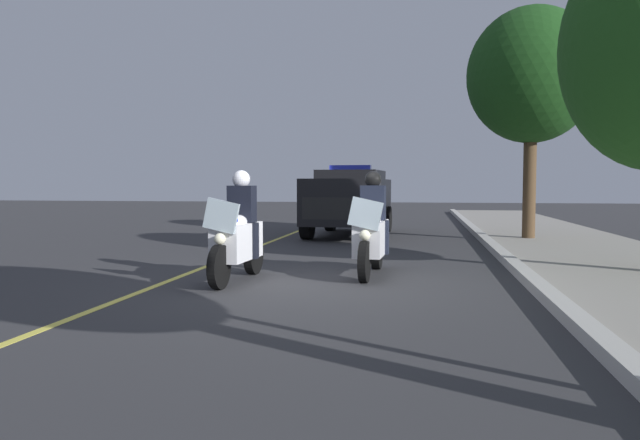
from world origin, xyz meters
name	(u,v)px	position (x,y,z in m)	size (l,w,h in m)	color
ground_plane	(308,284)	(0.00, 0.00, 0.00)	(80.00, 80.00, 0.00)	#333335
curb_strip	(536,285)	(0.00, 3.30, 0.07)	(48.00, 0.24, 0.15)	#B7B5AD
lane_stripe_center	(172,279)	(0.00, -2.18, 0.00)	(48.00, 0.12, 0.01)	#E0D14C
police_motorcycle_lead_left	(238,236)	(-0.05, -1.12, 0.70)	(2.14, 0.60, 1.72)	black
police_motorcycle_lead_right	(371,233)	(-0.99, 0.87, 0.70)	(2.14, 0.60, 1.72)	black
police_suv	(350,199)	(-8.65, -0.39, 1.07)	(5.00, 2.29, 2.05)	black
tree_far_back	(532,76)	(-7.47, 4.44, 4.27)	(3.28, 3.28, 5.93)	#4C3823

